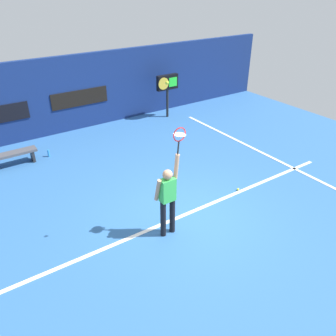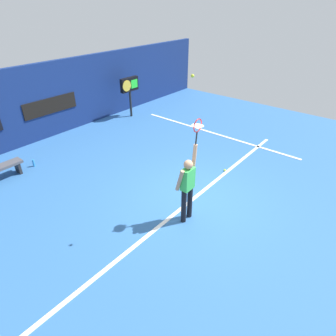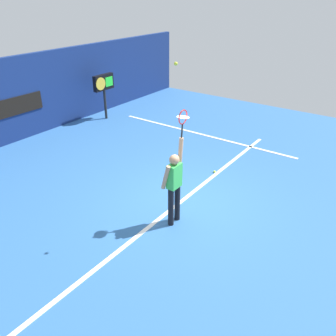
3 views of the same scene
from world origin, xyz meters
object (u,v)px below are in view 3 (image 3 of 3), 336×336
tennis_racket (183,119)px  tennis_ball (176,64)px  spare_ball (215,172)px  tennis_player (174,183)px  scoreboard_clock (104,84)px

tennis_racket → tennis_ball: size_ratio=9.05×
tennis_racket → tennis_ball: 1.20m
tennis_ball → spare_ball: tennis_ball is taller
tennis_player → tennis_racket: bearing=-0.8°
spare_ball → tennis_player: bearing=-171.2°
tennis_player → spare_ball: tennis_player is taller
tennis_ball → scoreboard_clock: size_ratio=0.04×
tennis_ball → tennis_racket: bearing=6.2°
tennis_racket → scoreboard_clock: bearing=58.0°
tennis_racket → spare_ball: tennis_racket is taller
scoreboard_clock → spare_ball: bearing=-105.0°
tennis_player → tennis_racket: size_ratio=3.24×
tennis_ball → spare_ball: 4.45m
tennis_player → tennis_ball: bearing=-133.0°
tennis_racket → scoreboard_clock: 7.52m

